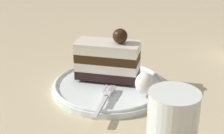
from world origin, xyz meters
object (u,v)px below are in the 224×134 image
fork (105,100)px  drink_glass_near (172,133)px  cake_slice (108,59)px  dessert_plate (112,86)px  whipped_cream_dollop (145,83)px

fork → drink_glass_near: size_ratio=1.05×
drink_glass_near → fork: bearing=44.7°
fork → drink_glass_near: (-0.11, -0.11, 0.03)m
fork → drink_glass_near: bearing=-135.3°
cake_slice → drink_glass_near: cake_slice is taller
dessert_plate → fork: 0.07m
whipped_cream_dollop → drink_glass_near: drink_glass_near is taller
dessert_plate → cake_slice: bearing=30.7°
dessert_plate → fork: size_ratio=1.91×
fork → dessert_plate: bearing=3.2°
dessert_plate → fork: bearing=-176.8°
dessert_plate → drink_glass_near: drink_glass_near is taller
cake_slice → dessert_plate: bearing=-149.3°
whipped_cream_dollop → fork: 0.07m
cake_slice → fork: bearing=-170.2°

